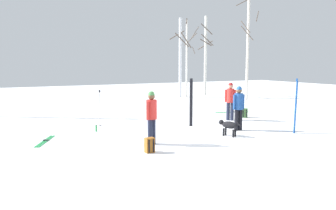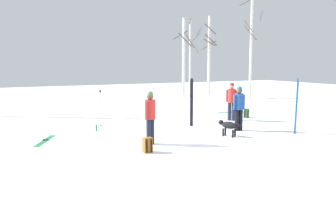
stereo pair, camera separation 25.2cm
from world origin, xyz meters
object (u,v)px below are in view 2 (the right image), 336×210
Objects in this scene: ski_pair_planted_0 at (296,106)px; ski_pair_planted_1 at (192,103)px; backpack_0 at (246,113)px; ski_pair_lying_0 at (234,112)px; ski_poles_0 at (101,107)px; birch_tree_2 at (191,58)px; birch_tree_1 at (184,56)px; person_0 at (232,99)px; water_bottle_0 at (96,128)px; birch_tree_3 at (209,55)px; birch_tree_4 at (251,46)px; person_2 at (150,114)px; dog at (228,126)px; backpack_1 at (147,145)px; ski_pair_lying_1 at (45,140)px; person_1 at (239,105)px.

ski_pair_planted_1 is (-2.71, 3.00, -0.03)m from ski_pair_planted_0.
ski_pair_lying_0 is at bearing 71.66° from backpack_0.
ski_poles_0 is 13.24m from birch_tree_2.
person_0 is at bearing -107.14° from birch_tree_1.
water_bottle_0 reaches higher than ski_pair_lying_0.
ski_pair_lying_0 is at bearing 31.46° from ski_pair_planted_1.
birch_tree_1 is 2.48m from birch_tree_3.
birch_tree_2 is at bearing 123.47° from birch_tree_4.
ski_pair_planted_1 is (2.79, 2.18, 0.00)m from person_2.
ski_pair_planted_0 reaches higher than dog.
backpack_1 is (0.12, -4.60, -0.59)m from ski_poles_0.
backpack_0 is at bearing 78.78° from ski_pair_planted_0.
backpack_1 is at bearing -122.55° from birch_tree_1.
ski_poles_0 reaches higher than water_bottle_0.
ski_pair_planted_1 reaches higher than backpack_0.
backpack_0 is (6.85, -0.75, -0.59)m from ski_poles_0.
dog is 3.52m from backpack_1.
birch_tree_2 reaches higher than ski_pair_lying_0.
backpack_1 is (-6.73, -3.84, 0.00)m from backpack_0.
water_bottle_0 is 0.04× the size of birch_tree_3.
birch_tree_3 is at bearing 39.10° from ski_pair_lying_1.
water_bottle_0 is (-0.53, 3.76, -0.09)m from backpack_1.
ski_pair_planted_1 is (-2.34, -0.45, 0.00)m from person_0.
person_2 is at bearing -122.84° from birch_tree_1.
person_2 is at bearing -70.37° from water_bottle_0.
ski_pair_lying_0 is 0.29× the size of birch_tree_3.
birch_tree_4 reaches higher than water_bottle_0.
person_2 reaches higher than ski_pair_lying_1.
water_bottle_0 is 15.92m from birch_tree_3.
backpack_0 and backpack_1 have the same top height.
person_0 is at bearing -2.02° from water_bottle_0.
birch_tree_4 is (8.40, 9.05, 3.35)m from dog.
person_2 is 3.74m from ski_poles_0.
ski_pair_planted_1 is 3.72m from ski_poles_0.
person_0 is at bearing 27.14° from person_2.
person_0 is 9.25m from birch_tree_4.
water_bottle_0 is 0.04× the size of birch_tree_1.
birch_tree_3 is at bearing 65.31° from ski_pair_lying_0.
water_bottle_0 is at bearing -134.78° from birch_tree_2.
birch_tree_3 is (1.91, 0.41, 0.25)m from birch_tree_2.
water_bottle_0 is 14.23m from birch_tree_2.
person_0 is at bearing -117.97° from birch_tree_3.
birch_tree_4 is (2.53, -3.83, 0.77)m from birch_tree_2.
person_2 is (-5.13, -2.63, 0.00)m from person_0.
dog is at bearing -86.20° from ski_pair_planted_1.
water_bottle_0 is at bearing 97.96° from backpack_1.
backpack_0 is 10.49m from birch_tree_1.
birch_tree_2 is at bearing -7.63° from birch_tree_1.
birch_tree_2 is (11.80, 10.73, 2.96)m from ski_pair_lying_1.
person_1 is 3.90× the size of backpack_0.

